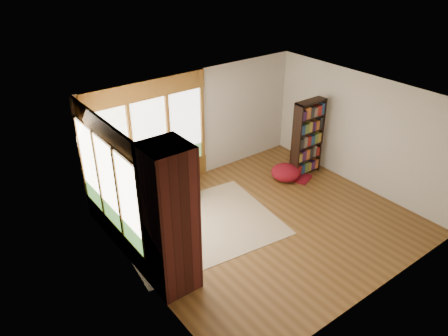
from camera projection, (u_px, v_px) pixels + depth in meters
floor at (266, 223)px, 8.90m from camera, size 5.50×5.50×0.00m
ceiling at (273, 102)px, 7.65m from camera, size 5.50×5.50×0.00m
wall_back at (196, 126)px, 10.02m from camera, size 5.50×0.04×2.60m
wall_front at (382, 231)px, 6.52m from camera, size 5.50×0.04×2.60m
wall_left at (139, 218)px, 6.82m from camera, size 0.04×5.00×2.60m
wall_right at (361, 132)px, 9.73m from camera, size 0.04×5.00×2.60m
windows_back at (150, 137)px, 9.34m from camera, size 2.82×0.10×1.90m
windows_left at (109, 183)px, 7.65m from camera, size 0.10×2.62×1.90m
roller_blind at (89, 146)px, 8.05m from camera, size 0.03×0.72×0.90m
brick_chimney at (170, 221)px, 6.76m from camera, size 0.70×0.70×2.60m
sectional_sofa at (140, 206)px, 8.91m from camera, size 2.20×2.20×0.80m
area_rug at (199, 226)px, 8.79m from camera, size 3.35×2.71×0.01m
bookshelf at (308, 138)px, 10.28m from camera, size 0.80×0.27×1.87m
pouf at (286, 172)px, 10.36m from camera, size 0.89×0.89×0.38m
dog_tan at (148, 174)px, 9.02m from camera, size 1.14×0.97×0.56m
dog_brindle at (136, 199)px, 8.34m from camera, size 0.61×0.81×0.41m
throw_pillows at (136, 183)px, 8.81m from camera, size 1.98×1.68×0.45m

